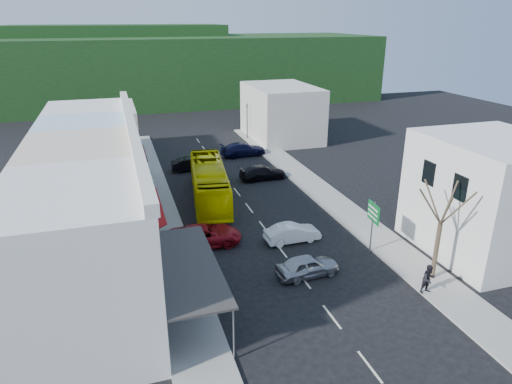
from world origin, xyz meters
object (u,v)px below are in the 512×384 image
object	(u,v)px
car_silver	(308,266)
street_tree	(440,224)
pedestrian_right	(429,280)
direction_sign	(372,228)
traffic_signal	(247,121)
pedestrian_left	(157,230)
bus	(209,184)
car_white	(292,233)
car_red	(204,236)

from	to	relation	value
car_silver	street_tree	bearing A→B (deg)	-115.65
pedestrian_right	direction_sign	size ratio (longest dim) A/B	0.45
traffic_signal	pedestrian_left	bearing A→B (deg)	84.38
car_silver	pedestrian_right	xyz separation A→B (m)	(5.89, -4.08, 0.30)
bus	car_white	size ratio (longest dim) A/B	2.64
street_tree	pedestrian_left	bearing A→B (deg)	147.27
car_red	street_tree	xyz separation A→B (m)	(12.68, -8.82, 3.12)
car_silver	street_tree	xyz separation A→B (m)	(7.27, -2.73, 3.12)
car_red	traffic_signal	distance (m)	30.82
bus	direction_sign	xyz separation A→B (m)	(8.64, -12.94, 0.34)
street_tree	direction_sign	bearing A→B (deg)	113.69
pedestrian_right	car_white	bearing A→B (deg)	116.77
car_silver	bus	bearing A→B (deg)	7.61
pedestrian_left	street_tree	size ratio (longest dim) A/B	0.22
pedestrian_right	traffic_signal	xyz separation A→B (m)	(0.24, 38.69, 1.38)
car_silver	direction_sign	distance (m)	5.73
direction_sign	traffic_signal	distance (m)	33.08
bus	car_white	xyz separation A→B (m)	(4.07, -9.78, -0.85)
pedestrian_left	car_silver	bearing A→B (deg)	-150.35
car_white	direction_sign	world-z (taller)	direction_sign
car_silver	direction_sign	xyz separation A→B (m)	(5.39, 1.54, 1.19)
traffic_signal	pedestrian_right	bearing A→B (deg)	112.41
direction_sign	traffic_signal	world-z (taller)	traffic_signal
car_red	direction_sign	size ratio (longest dim) A/B	1.22
car_red	traffic_signal	bearing A→B (deg)	-20.17
bus	car_white	distance (m)	10.63
street_tree	car_silver	bearing A→B (deg)	159.39
pedestrian_right	street_tree	world-z (taller)	street_tree
car_white	traffic_signal	size ratio (longest dim) A/B	0.92
pedestrian_left	direction_sign	distance (m)	15.17
car_white	traffic_signal	xyz separation A→B (m)	(5.31, 29.91, 1.68)
direction_sign	pedestrian_right	bearing A→B (deg)	-78.91
car_red	direction_sign	distance (m)	11.77
pedestrian_right	street_tree	bearing A→B (deg)	40.99
bus	pedestrian_left	size ratio (longest dim) A/B	6.82
car_silver	direction_sign	size ratio (longest dim) A/B	1.17
street_tree	car_white	bearing A→B (deg)	130.94
bus	car_silver	xyz separation A→B (m)	(3.25, -14.48, -0.85)
car_red	street_tree	distance (m)	15.75
car_silver	traffic_signal	size ratio (longest dim) A/B	0.92
car_red	traffic_signal	world-z (taller)	traffic_signal
car_white	pedestrian_right	distance (m)	10.14
street_tree	traffic_signal	xyz separation A→B (m)	(-1.14, 37.35, -1.43)
bus	direction_sign	bearing A→B (deg)	-48.65
bus	pedestrian_left	xyz separation A→B (m)	(-5.31, -7.05, -0.55)
car_silver	street_tree	size ratio (longest dim) A/B	0.58
bus	traffic_signal	world-z (taller)	traffic_signal
direction_sign	street_tree	world-z (taller)	street_tree
direction_sign	street_tree	bearing A→B (deg)	-60.31
pedestrian_left	street_tree	xyz separation A→B (m)	(15.82, -10.17, 2.82)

